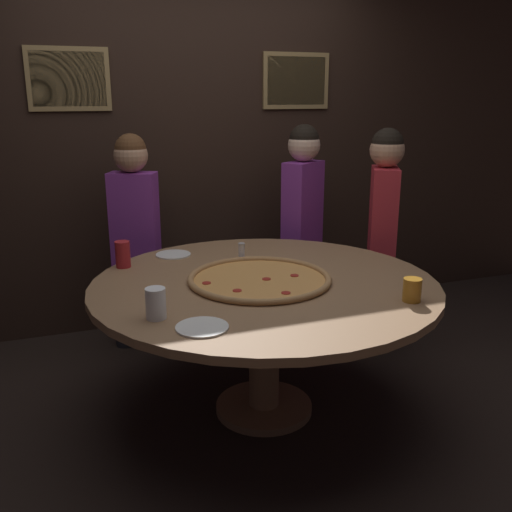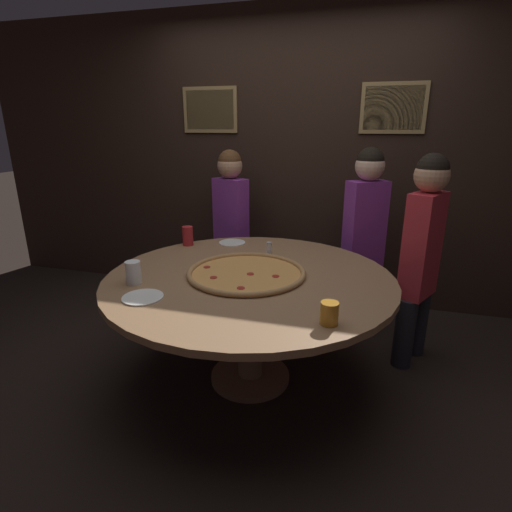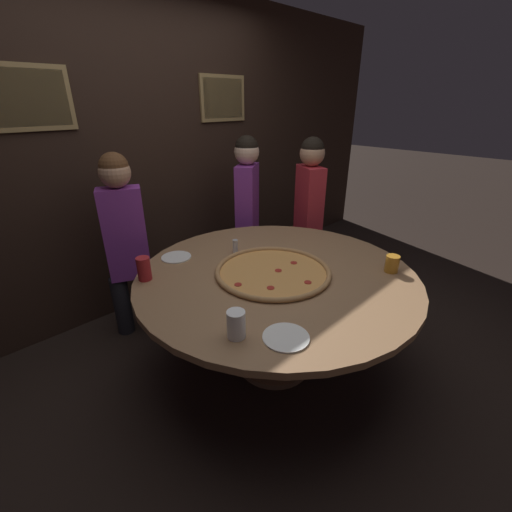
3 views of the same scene
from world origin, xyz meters
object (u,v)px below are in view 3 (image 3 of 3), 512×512
diner_far_right (309,208)px  diner_side_left (126,238)px  dining_table (276,288)px  condiment_shaker (235,246)px  drink_cup_front_edge (392,264)px  drink_cup_far_right (144,269)px  drink_cup_by_shaker (236,324)px  white_plate_near_front (286,337)px  white_plate_beside_cup (176,257)px  diner_far_left (247,207)px  giant_pizza (273,271)px

diner_far_right → diner_side_left: (-1.52, 0.52, -0.02)m
dining_table → condiment_shaker: (0.02, 0.42, 0.16)m
condiment_shaker → diner_far_right: (1.02, 0.13, 0.04)m
drink_cup_front_edge → diner_far_right: diner_far_right is taller
diner_far_right → drink_cup_far_right: bearing=-60.5°
drink_cup_by_shaker → drink_cup_far_right: size_ratio=0.93×
drink_cup_front_edge → diner_side_left: bearing=123.0°
condiment_shaker → drink_cup_far_right: bearing=173.0°
white_plate_near_front → diner_side_left: size_ratio=0.15×
drink_cup_far_right → white_plate_near_front: bearing=-79.2°
drink_cup_by_shaker → condiment_shaker: drink_cup_by_shaker is taller
drink_cup_far_right → drink_cup_front_edge: size_ratio=1.34×
drink_cup_far_right → diner_far_right: bearing=1.7°
condiment_shaker → diner_side_left: 0.82m
drink_cup_by_shaker → drink_cup_front_edge: drink_cup_by_shaker is taller
white_plate_beside_cup → diner_far_left: 1.05m
giant_pizza → diner_far_right: size_ratio=0.50×
white_plate_beside_cup → white_plate_near_front: bearing=-96.3°
giant_pizza → condiment_shaker: size_ratio=7.56×
drink_cup_front_edge → white_plate_near_front: (-0.99, 0.03, -0.05)m
drink_cup_by_shaker → drink_cup_front_edge: bearing=-9.8°
drink_cup_by_shaker → diner_far_left: 1.80m
dining_table → drink_cup_front_edge: size_ratio=16.22×
diner_far_right → dining_table: bearing=-34.3°
drink_cup_by_shaker → white_plate_beside_cup: bearing=73.6°
white_plate_near_front → diner_side_left: diner_side_left is taller
diner_far_right → diner_side_left: 1.61m
white_plate_near_front → giant_pizza: bearing=48.3°
diner_side_left → giant_pizza: bearing=138.3°
giant_pizza → drink_cup_by_shaker: bearing=-151.8°
diner_far_right → white_plate_near_front: bearing=-27.7°
dining_table → diner_far_left: bearing=55.9°
giant_pizza → drink_cup_front_edge: (0.56, -0.51, 0.04)m
condiment_shaker → diner_side_left: bearing=128.0°
giant_pizza → white_plate_near_front: size_ratio=3.35×
diner_side_left → dining_table: bearing=139.2°
drink_cup_front_edge → diner_side_left: (-1.02, 1.57, 0.01)m
drink_cup_by_shaker → white_plate_beside_cup: size_ratio=0.66×
giant_pizza → drink_cup_by_shaker: size_ratio=5.43×
diner_far_right → giant_pizza: bearing=-35.2°
giant_pizza → drink_cup_front_edge: 0.76m
dining_table → drink_cup_by_shaker: 0.71m
drink_cup_far_right → condiment_shaker: bearing=-7.0°
white_plate_beside_cup → white_plate_near_front: size_ratio=0.94×
drink_cup_far_right → condiment_shaker: 0.67m
drink_cup_far_right → diner_far_right: diner_far_right is taller
diner_side_left → white_plate_beside_cup: bearing=134.5°
white_plate_beside_cup → dining_table: bearing=-62.5°
white_plate_beside_cup → diner_side_left: size_ratio=0.14×
condiment_shaker → diner_far_right: size_ratio=0.07×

